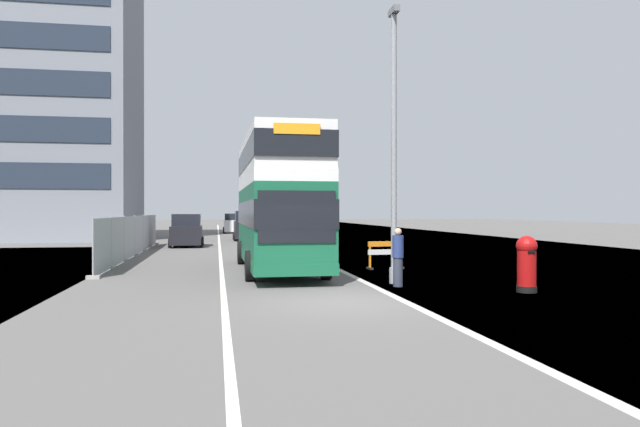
% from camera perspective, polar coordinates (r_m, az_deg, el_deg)
% --- Properties ---
extents(ground, '(140.00, 280.00, 0.10)m').
position_cam_1_polar(ground, '(15.20, 3.74, -8.60)').
color(ground, '#565451').
extents(double_decker_bus, '(2.86, 10.84, 5.05)m').
position_cam_1_polar(double_decker_bus, '(22.85, -4.09, 1.24)').
color(double_decker_bus, '#145638').
rests_on(double_decker_bus, ground).
extents(lamppost_foreground, '(0.29, 0.70, 8.68)m').
position_cam_1_polar(lamppost_foreground, '(18.91, 7.11, 5.76)').
color(lamppost_foreground, gray).
rests_on(lamppost_foreground, ground).
extents(red_pillar_postbox, '(0.58, 0.58, 1.59)m').
position_cam_1_polar(red_pillar_postbox, '(17.70, 19.24, -4.36)').
color(red_pillar_postbox, black).
rests_on(red_pillar_postbox, ground).
extents(roadworks_barrier, '(1.47, 0.58, 1.09)m').
position_cam_1_polar(roadworks_barrier, '(23.55, 6.30, -3.71)').
color(roadworks_barrier, orange).
rests_on(roadworks_barrier, ground).
extents(construction_site_fence, '(0.44, 20.60, 2.08)m').
position_cam_1_polar(construction_site_fence, '(31.38, -17.39, -2.12)').
color(construction_site_fence, '#A8AAAD').
rests_on(construction_site_fence, ground).
extents(car_oncoming_near, '(2.09, 3.83, 2.09)m').
position_cam_1_polar(car_oncoming_near, '(38.82, -12.69, -1.69)').
color(car_oncoming_near, black).
rests_on(car_oncoming_near, ground).
extents(car_receding_mid, '(1.99, 4.37, 2.28)m').
position_cam_1_polar(car_receding_mid, '(46.59, -7.12, -1.25)').
color(car_receding_mid, black).
rests_on(car_receding_mid, ground).
extents(car_receding_far, '(2.06, 4.06, 2.12)m').
position_cam_1_polar(car_receding_far, '(53.64, -7.03, -1.12)').
color(car_receding_far, slate).
rests_on(car_receding_far, ground).
extents(car_far_side, '(2.05, 4.05, 2.01)m').
position_cam_1_polar(car_far_side, '(61.81, -8.35, -0.98)').
color(car_far_side, silver).
rests_on(car_far_side, ground).
extents(bare_tree_far_verge_near, '(3.04, 2.30, 4.53)m').
position_cam_1_polar(bare_tree_far_verge_near, '(52.43, -20.09, 0.35)').
color(bare_tree_far_verge_near, '#4C3D2D').
rests_on(bare_tree_far_verge_near, ground).
extents(pedestrian_at_kerb, '(0.34, 0.34, 1.77)m').
position_cam_1_polar(pedestrian_at_kerb, '(18.11, 7.50, -4.18)').
color(pedestrian_at_kerb, '#2D3342').
rests_on(pedestrian_at_kerb, ground).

